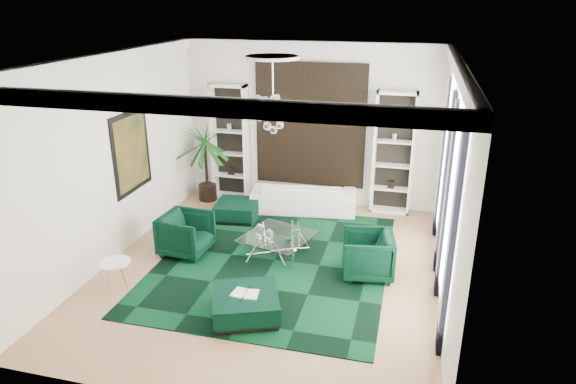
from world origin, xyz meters
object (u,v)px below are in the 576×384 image
(sofa, at_px, (304,196))
(palm, at_px, (205,153))
(armchair_right, at_px, (368,255))
(coffee_table, at_px, (278,245))
(ottoman_front, at_px, (246,305))
(armchair_left, at_px, (186,234))
(side_table, at_px, (117,275))
(ottoman_side, at_px, (237,211))

(sofa, bearing_deg, palm, -9.56)
(armchair_right, distance_m, coffee_table, 1.80)
(palm, bearing_deg, ottoman_front, -60.95)
(armchair_left, height_order, ottoman_front, armchair_left)
(side_table, xyz_separation_m, palm, (-0.10, 4.25, 0.95))
(ottoman_side, distance_m, palm, 1.76)
(ottoman_side, relative_size, palm, 0.38)
(sofa, height_order, armchair_right, armchair_right)
(ottoman_side, bearing_deg, ottoman_front, -68.48)
(sofa, relative_size, ottoman_front, 2.39)
(armchair_left, distance_m, ottoman_front, 2.52)
(armchair_left, height_order, armchair_right, same)
(ottoman_side, bearing_deg, coffee_table, -47.05)
(ottoman_side, xyz_separation_m, ottoman_front, (1.40, -3.55, 0.00))
(ottoman_side, bearing_deg, sofa, 32.20)
(armchair_left, xyz_separation_m, palm, (-0.70, 2.75, 0.79))
(armchair_left, distance_m, armchair_right, 3.50)
(armchair_left, height_order, coffee_table, armchair_left)
(armchair_left, relative_size, palm, 0.37)
(armchair_left, height_order, side_table, armchair_left)
(armchair_left, relative_size, coffee_table, 0.75)
(coffee_table, distance_m, side_table, 2.99)
(sofa, distance_m, ottoman_front, 4.40)
(armchair_left, distance_m, palm, 2.95)
(sofa, relative_size, armchair_left, 2.68)
(coffee_table, distance_m, ottoman_side, 1.98)
(sofa, relative_size, palm, 1.00)
(armchair_left, distance_m, side_table, 1.62)
(armchair_left, bearing_deg, coffee_table, -74.37)
(sofa, distance_m, palm, 2.60)
(sofa, height_order, coffee_table, sofa)
(armchair_right, bearing_deg, coffee_table, -110.38)
(ottoman_front, distance_m, side_table, 2.41)
(coffee_table, height_order, palm, palm)
(sofa, relative_size, coffee_table, 2.00)
(palm, bearing_deg, side_table, -88.65)
(armchair_left, bearing_deg, side_table, 162.52)
(armchair_right, bearing_deg, armchair_left, -99.07)
(coffee_table, bearing_deg, ottoman_front, -88.64)
(ottoman_front, distance_m, palm, 5.24)
(coffee_table, bearing_deg, armchair_right, -11.31)
(ottoman_front, relative_size, palm, 0.42)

